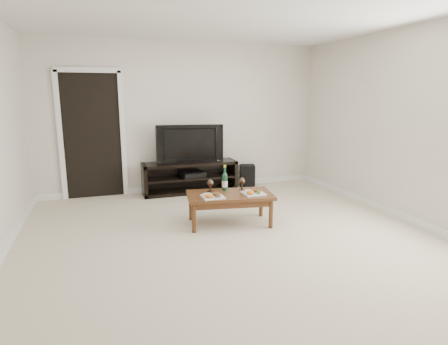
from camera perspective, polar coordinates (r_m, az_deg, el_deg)
floor at (r=4.42m, az=2.05°, el=-10.98°), size 5.50×5.50×0.00m
back_wall at (r=6.75m, az=-6.19°, el=8.28°), size 5.00×0.04×2.60m
ceiling at (r=4.17m, az=2.34°, el=24.39°), size 5.00×5.50×0.04m
doorway at (r=6.58m, az=-19.41°, el=5.19°), size 0.90×0.02×2.05m
media_console at (r=6.63m, az=-5.21°, el=-0.71°), size 1.65×0.45×0.55m
television at (r=6.53m, az=-5.31°, el=4.47°), size 1.15×0.30×0.66m
av_receiver at (r=6.62m, az=-4.80°, el=-0.28°), size 0.44×0.36×0.08m
subwoofer at (r=7.08m, az=3.57°, el=-0.47°), size 0.34×0.34×0.41m
coffee_table at (r=5.03m, az=0.87°, el=-5.54°), size 1.20×0.78×0.42m
plate_left at (r=4.78m, az=-1.75°, el=-3.42°), size 0.27×0.27×0.07m
plate_right at (r=4.96m, az=4.50°, el=-2.90°), size 0.27×0.27×0.07m
wine_bottle at (r=5.11m, az=0.11°, el=-0.78°), size 0.07×0.07×0.35m
goblet_left at (r=5.06m, az=-2.10°, el=-1.99°), size 0.09×0.09×0.17m
goblet_right at (r=5.16m, az=2.74°, el=-1.71°), size 0.09×0.09×0.17m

